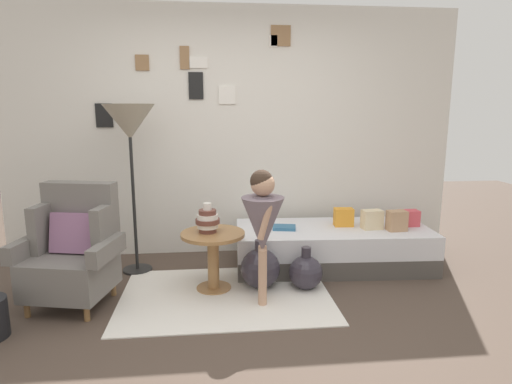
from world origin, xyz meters
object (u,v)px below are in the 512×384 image
Objects in this scene: armchair at (73,251)px; book_on_daybed at (284,227)px; vase_striped at (208,220)px; person_child at (263,220)px; demijohn_far at (306,272)px; daybed at (332,247)px; floor_lamp at (130,126)px; side_table at (213,249)px; demijohn_near at (260,268)px.

armchair is 4.41× the size of book_on_daybed.
person_child is (0.44, -0.32, 0.08)m from vase_striped.
armchair is 0.88× the size of person_child.
demijohn_far is (0.84, -0.09, -0.47)m from vase_striped.
demijohn_far is at bearing -126.51° from daybed.
person_child is (1.14, -0.83, -0.70)m from floor_lamp.
side_table is at bearing 175.00° from demijohn_far.
armchair is 1.90m from book_on_daybed.
side_table is at bearing -159.35° from daybed.
armchair is 1.10m from vase_striped.
daybed is at bearing 19.27° from vase_striped.
armchair is 1.94m from demijohn_far.
book_on_daybed is (0.70, 0.45, 0.05)m from side_table.
vase_striped is at bearing 143.40° from person_child.
book_on_daybed is at bearing -179.84° from daybed.
side_table is 0.26m from vase_striped.
floor_lamp is 4.20× the size of demijohn_far.
vase_striped is at bearing 156.86° from side_table.
demijohn_near is 0.40m from demijohn_far.
floor_lamp reaches higher than vase_striped.
vase_striped is at bearing 8.04° from armchair.
floor_lamp is at bearing 60.28° from armchair.
demijohn_near is (-0.77, -0.45, -0.02)m from daybed.
floor_lamp is 1.74m from book_on_daybed.
armchair is at bearing -165.84° from daybed.
demijohn_near is (-0.29, -0.45, -0.24)m from book_on_daybed.
vase_striped is (-0.04, 0.02, 0.25)m from side_table.
floor_lamp is at bearing 144.91° from side_table.
book_on_daybed is 0.51× the size of demijohn_near.
vase_striped is (-1.23, -0.43, 0.42)m from daybed.
vase_striped is at bearing 177.71° from demijohn_near.
person_child is 0.86m from book_on_daybed.
armchair is 2.23× the size of demijohn_near.
armchair is 1.56m from demijohn_near.
demijohn_far is (1.92, 0.06, -0.29)m from armchair.
armchair is 1.76× the size of side_table.
daybed is (2.30, 0.58, -0.24)m from armchair.
demijohn_near is (1.53, 0.13, -0.26)m from armchair.
floor_lamp is 7.28× the size of book_on_daybed.
daybed is 0.89m from demijohn_near.
floor_lamp is 1.57m from person_child.
demijohn_near is (0.41, -0.00, -0.19)m from side_table.
vase_striped is 0.88m from book_on_daybed.
demijohn_near is at bearing -122.61° from book_on_daybed.
demijohn_near is at bearing -0.04° from side_table.
person_child is 0.72m from demijohn_far.
book_on_daybed is (0.30, 0.75, -0.28)m from person_child.
daybed is 1.21× the size of floor_lamp.
floor_lamp is 1.46× the size of person_child.
person_child is (1.51, -0.17, 0.26)m from armchair.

